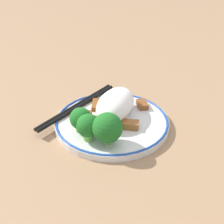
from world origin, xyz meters
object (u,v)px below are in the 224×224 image
object	(u,v)px
plate	(112,123)
chopsticks	(77,106)
broccoli_back_left	(81,119)
broccoli_back_center	(88,126)
broccoli_back_right	(107,128)

from	to	relation	value
plate	chopsticks	world-z (taller)	chopsticks
broccoli_back_left	broccoli_back_center	size ratio (longest dim) A/B	0.93
broccoli_back_right	chopsticks	size ratio (longest dim) A/B	0.28
broccoli_back_center	broccoli_back_right	size ratio (longest dim) A/B	0.83
plate	broccoli_back_right	bearing A→B (deg)	-165.39
plate	broccoli_back_left	size ratio (longest dim) A/B	4.74
broccoli_back_left	chopsticks	xyz separation A→B (m)	(0.07, 0.04, -0.02)
broccoli_back_center	chopsticks	distance (m)	0.11
broccoli_back_center	chopsticks	world-z (taller)	broccoli_back_center
broccoli_back_center	broccoli_back_right	world-z (taller)	broccoli_back_right
broccoli_back_center	broccoli_back_left	bearing A→B (deg)	50.20
plate	chopsticks	bearing A→B (deg)	77.25
broccoli_back_left	broccoli_back_right	bearing A→B (deg)	-109.05
broccoli_back_center	chopsticks	xyz separation A→B (m)	(0.09, 0.06, -0.02)
plate	broccoli_back_right	xyz separation A→B (m)	(-0.07, -0.02, 0.04)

